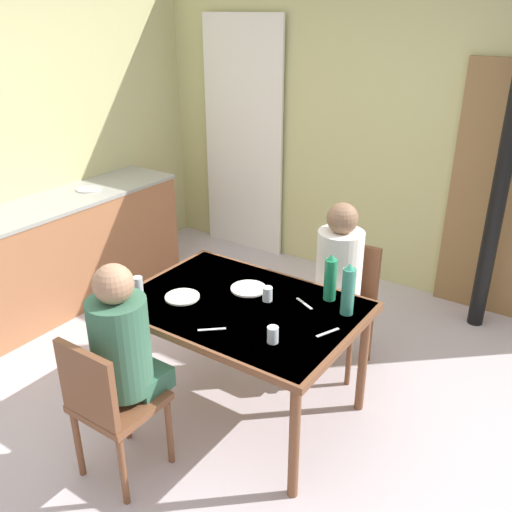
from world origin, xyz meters
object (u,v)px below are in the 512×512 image
object	(u,v)px
water_bottle_green_far	(330,278)
water_bottle_green_near	(348,290)
chair_far_diner	(344,298)
chair_near_diner	(108,402)
person_far_diner	(338,268)
dining_table	(242,315)
kitchen_counter	(66,250)
person_near_diner	(123,343)

from	to	relation	value
water_bottle_green_far	water_bottle_green_near	bearing A→B (deg)	-30.96
water_bottle_green_near	water_bottle_green_far	xyz separation A→B (m)	(-0.16, 0.09, -0.01)
chair_far_diner	water_bottle_green_near	size ratio (longest dim) A/B	2.81
chair_near_diner	water_bottle_green_near	distance (m)	1.40
chair_near_diner	person_far_diner	bearing A→B (deg)	71.53
water_bottle_green_near	dining_table	bearing A→B (deg)	-155.87
kitchen_counter	person_far_diner	world-z (taller)	person_far_diner
water_bottle_green_near	water_bottle_green_far	size ratio (longest dim) A/B	1.07
kitchen_counter	dining_table	bearing A→B (deg)	-9.64
chair_far_diner	person_far_diner	bearing A→B (deg)	90.00
chair_near_diner	water_bottle_green_far	bearing A→B (deg)	61.71
dining_table	water_bottle_green_far	size ratio (longest dim) A/B	4.69
kitchen_counter	water_bottle_green_near	world-z (taller)	water_bottle_green_near
dining_table	person_far_diner	world-z (taller)	person_far_diner
kitchen_counter	chair_near_diner	bearing A→B (deg)	-32.82
dining_table	person_near_diner	xyz separation A→B (m)	(-0.24, -0.70, 0.10)
dining_table	person_far_diner	bearing A→B (deg)	68.66
chair_far_diner	person_near_diner	world-z (taller)	person_near_diner
chair_near_diner	chair_far_diner	distance (m)	1.75
kitchen_counter	person_near_diner	bearing A→B (deg)	-29.72
kitchen_counter	water_bottle_green_near	xyz separation A→B (m)	(2.63, -0.11, 0.45)
person_near_diner	water_bottle_green_far	size ratio (longest dim) A/B	2.66
person_near_diner	chair_near_diner	bearing A→B (deg)	-90.00
dining_table	person_near_diner	bearing A→B (deg)	-108.91
kitchen_counter	person_far_diner	distance (m)	2.40
person_near_diner	person_far_diner	xyz separation A→B (m)	(0.51, 1.40, 0.00)
kitchen_counter	water_bottle_green_near	bearing A→B (deg)	-2.34
kitchen_counter	dining_table	size ratio (longest dim) A/B	1.59
chair_near_diner	water_bottle_green_far	distance (m)	1.39
person_near_diner	water_bottle_green_near	size ratio (longest dim) A/B	2.49
chair_near_diner	chair_far_diner	size ratio (longest dim) A/B	1.00
water_bottle_green_far	chair_far_diner	bearing A→B (deg)	103.67
dining_table	chair_far_diner	xyz separation A→B (m)	(0.27, 0.83, -0.18)
dining_table	person_far_diner	distance (m)	0.76
chair_near_diner	water_bottle_green_far	size ratio (longest dim) A/B	3.00
dining_table	person_near_diner	world-z (taller)	person_near_diner
dining_table	person_near_diner	size ratio (longest dim) A/B	1.77
water_bottle_green_near	water_bottle_green_far	bearing A→B (deg)	149.04
dining_table	chair_near_diner	bearing A→B (deg)	-105.99
chair_near_diner	water_bottle_green_near	world-z (taller)	water_bottle_green_near
kitchen_counter	person_near_diner	xyz separation A→B (m)	(1.84, -1.05, 0.33)
kitchen_counter	person_near_diner	size ratio (longest dim) A/B	2.81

